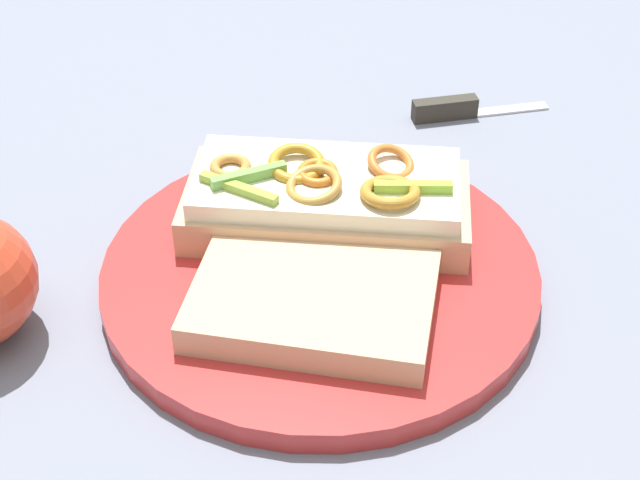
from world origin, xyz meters
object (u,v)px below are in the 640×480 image
object	(u,v)px
sandwich	(327,199)
plate	(320,274)
bread_slice_side	(313,300)
knife	(458,109)

from	to	relation	value
sandwich	plate	bearing A→B (deg)	-90.06
plate	sandwich	bearing A→B (deg)	-55.33
bread_slice_side	knife	bearing A→B (deg)	75.97
plate	sandwich	size ratio (longest dim) A/B	1.35
sandwich	knife	xyz separation A→B (m)	(0.02, -0.19, -0.03)
plate	bread_slice_side	size ratio (longest dim) A/B	1.96
knife	sandwich	bearing A→B (deg)	-135.39
bread_slice_side	knife	xyz separation A→B (m)	(0.07, -0.26, -0.02)
sandwich	knife	size ratio (longest dim) A/B	2.11
knife	plate	bearing A→B (deg)	-130.33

